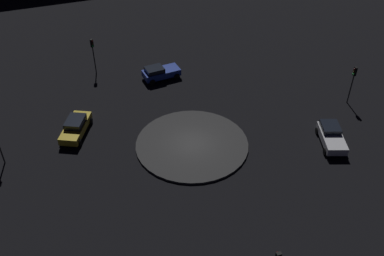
{
  "coord_description": "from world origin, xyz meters",
  "views": [
    {
      "loc": [
        -5.26,
        -29.18,
        24.85
      ],
      "look_at": [
        0.0,
        0.0,
        1.92
      ],
      "focal_mm": 40.52,
      "sensor_mm": 36.0,
      "label": 1
    }
  ],
  "objects_px": {
    "car_yellow": "(76,127)",
    "car_blue": "(160,72)",
    "traffic_light_northwest": "(93,49)",
    "car_white": "(331,136)",
    "traffic_light_east": "(353,78)"
  },
  "relations": [
    {
      "from": "car_blue",
      "to": "car_yellow",
      "type": "height_order",
      "value": "car_yellow"
    },
    {
      "from": "car_yellow",
      "to": "car_blue",
      "type": "bearing_deg",
      "value": -29.81
    },
    {
      "from": "traffic_light_east",
      "to": "traffic_light_northwest",
      "type": "relative_size",
      "value": 1.0
    },
    {
      "from": "car_white",
      "to": "car_blue",
      "type": "bearing_deg",
      "value": -125.12
    },
    {
      "from": "car_white",
      "to": "traffic_light_east",
      "type": "xyz_separation_m",
      "value": [
        4.39,
        5.66,
        2.17
      ]
    },
    {
      "from": "car_blue",
      "to": "traffic_light_northwest",
      "type": "distance_m",
      "value": 7.68
    },
    {
      "from": "car_blue",
      "to": "traffic_light_east",
      "type": "distance_m",
      "value": 19.9
    },
    {
      "from": "car_yellow",
      "to": "car_white",
      "type": "bearing_deg",
      "value": -86.78
    },
    {
      "from": "car_yellow",
      "to": "traffic_light_northwest",
      "type": "bearing_deg",
      "value": 7.17
    },
    {
      "from": "car_blue",
      "to": "car_white",
      "type": "relative_size",
      "value": 1.0
    },
    {
      "from": "car_blue",
      "to": "traffic_light_east",
      "type": "height_order",
      "value": "traffic_light_east"
    },
    {
      "from": "car_blue",
      "to": "traffic_light_northwest",
      "type": "bearing_deg",
      "value": 144.61
    },
    {
      "from": "traffic_light_northwest",
      "to": "car_yellow",
      "type": "bearing_deg",
      "value": -39.72
    },
    {
      "from": "car_blue",
      "to": "car_white",
      "type": "height_order",
      "value": "car_blue"
    },
    {
      "from": "car_white",
      "to": "traffic_light_east",
      "type": "bearing_deg",
      "value": 152.16
    }
  ]
}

